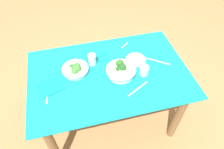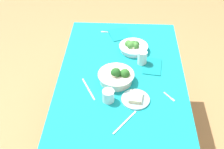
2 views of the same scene
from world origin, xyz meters
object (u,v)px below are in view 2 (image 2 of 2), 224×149
broccoli_bowl_far (133,47)px  fork_by_near_bowl (170,97)px  broccoli_bowl_near (117,76)px  water_glass_side (142,58)px  napkin_folded_upper (152,66)px  table_knife_right (88,89)px  napkin_folded_lower (120,34)px  table_knife_left (125,122)px  bread_side_plate (136,99)px  fork_by_far_bowl (107,32)px  water_glass_center (108,96)px

broccoli_bowl_far → fork_by_near_bowl: bearing=24.9°
broccoli_bowl_near → water_glass_side: 0.27m
napkin_folded_upper → table_knife_right: bearing=-59.5°
broccoli_bowl_near → napkin_folded_lower: 0.57m
table_knife_left → napkin_folded_lower: 0.92m
bread_side_plate → table_knife_left: bearing=-19.0°
broccoli_bowl_far → fork_by_far_bowl: (-0.24, -0.21, -0.03)m
broccoli_bowl_far → napkin_folded_upper: size_ratio=1.16×
broccoli_bowl_far → water_glass_center: (0.53, -0.16, 0.01)m
water_glass_center → table_knife_right: (-0.09, -0.14, -0.04)m
broccoli_bowl_far → water_glass_side: bearing=22.7°
bread_side_plate → napkin_folded_lower: bearing=-171.1°
bread_side_plate → fork_by_near_bowl: bread_side_plate is taller
bread_side_plate → fork_by_far_bowl: size_ratio=1.60×
fork_by_near_bowl → water_glass_center: bearing=-121.3°
fork_by_near_bowl → napkin_folded_lower: size_ratio=0.47×
table_knife_left → table_knife_right: (-0.27, -0.24, 0.00)m
table_knife_left → napkin_folded_upper: 0.55m
bread_side_plate → table_knife_right: 0.31m
bread_side_plate → broccoli_bowl_near: bearing=-144.1°
water_glass_side → napkin_folded_upper: size_ratio=0.53×
fork_by_far_bowl → broccoli_bowl_far: bearing=135.1°
water_glass_side → table_knife_right: size_ratio=0.46×
water_glass_side → fork_by_far_bowl: size_ratio=0.89×
broccoli_bowl_far → broccoli_bowl_near: 0.37m
water_glass_side → bread_side_plate: bearing=-7.8°
table_knife_left → table_knife_right: same height
napkin_folded_upper → bread_side_plate: bearing=-20.3°
fork_by_near_bowl → table_knife_right: (-0.05, -0.52, -0.00)m
broccoli_bowl_far → bread_side_plate: (0.52, 0.01, -0.02)m
broccoli_bowl_far → broccoli_bowl_near: broccoli_bowl_near is taller
broccoli_bowl_near → fork_by_far_bowl: size_ratio=2.15×
water_glass_side → table_knife_right: water_glass_side is taller
fork_by_near_bowl → table_knife_right: size_ratio=0.38×
napkin_folded_lower → bread_side_plate: bearing=8.9°
fork_by_far_bowl → fork_by_near_bowl: 0.85m
broccoli_bowl_near → bread_side_plate: 0.21m
napkin_folded_lower → broccoli_bowl_near: bearing=-0.7°
table_knife_left → table_knife_right: bearing=78.5°
broccoli_bowl_far → bread_side_plate: size_ratio=1.22×
water_glass_side → fork_by_near_bowl: size_ratio=1.20×
table_knife_right → water_glass_center: bearing=-151.7°
broccoli_bowl_near → bread_side_plate: bearing=35.9°
broccoli_bowl_far → fork_by_far_bowl: 0.32m
water_glass_center → table_knife_right: 0.17m
broccoli_bowl_near → fork_by_near_bowl: 0.36m
napkin_folded_lower → water_glass_side: bearing=24.4°
broccoli_bowl_near → water_glass_center: size_ratio=3.02×
fork_by_far_bowl → fork_by_near_bowl: size_ratio=1.36×
fork_by_far_bowl → table_knife_left: bearing=103.6°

